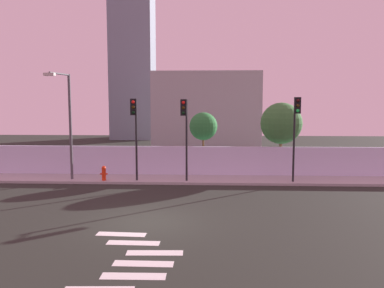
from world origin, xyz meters
name	(u,v)px	position (x,y,z in m)	size (l,w,h in m)	color
ground_plane	(146,222)	(0.00, 0.00, 0.00)	(80.00, 80.00, 0.00)	black
sidewalk	(168,179)	(0.00, 8.20, 0.07)	(36.00, 2.40, 0.15)	#A7A7A7
perimeter_wall	(170,160)	(0.00, 9.49, 1.05)	(36.00, 0.18, 1.80)	silver
crosswalk_marking	(131,258)	(0.12, -3.67, 0.00)	(3.27, 4.77, 0.01)	silver
traffic_light_left	(185,122)	(1.13, 6.92, 3.62)	(0.35, 1.42, 4.75)	black
traffic_light_center	(296,121)	(7.36, 7.11, 3.68)	(0.35, 1.08, 4.87)	black
traffic_light_right	(135,122)	(-1.70, 6.79, 3.65)	(0.37, 1.67, 4.79)	black
street_lamp_curbside	(67,116)	(-5.78, 7.39, 3.92)	(0.66, 2.40, 6.22)	#4C4C51
fire_hydrant	(104,173)	(-3.70, 7.41, 0.61)	(0.44, 0.26, 0.86)	red
roadside_tree_leftmost	(203,126)	(2.11, 10.52, 3.15)	(1.83, 1.83, 4.08)	brown
roadside_tree_midleft	(281,123)	(7.16, 10.52, 3.36)	(2.69, 2.69, 4.72)	brown
low_building_distant	(206,112)	(2.21, 23.49, 3.77)	(10.10, 6.00, 7.54)	#9E9E9E
tower_on_skyline	(132,20)	(-7.27, 35.49, 14.97)	(5.23, 5.00, 29.95)	slate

